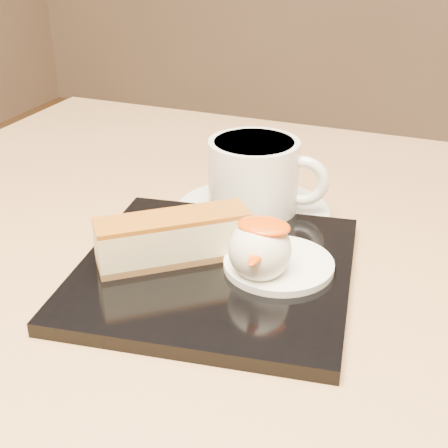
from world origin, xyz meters
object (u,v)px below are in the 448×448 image
at_px(dessert_plate, 215,271).
at_px(cheesecake, 173,238).
at_px(table, 204,399).
at_px(saucer, 252,214).
at_px(coffee_cup, 256,175).
at_px(ice_cream_scoop, 260,250).

distance_m(dessert_plate, cheesecake, 0.04).
bearing_deg(table, saucer, 82.51).
height_order(table, cheesecake, cheesecake).
distance_m(dessert_plate, saucer, 0.11).
bearing_deg(coffee_cup, dessert_plate, -94.84).
relative_size(dessert_plate, saucer, 1.47).
bearing_deg(saucer, dessert_plate, -86.34).
relative_size(table, ice_cream_scoop, 16.08).
relative_size(dessert_plate, ice_cream_scoop, 4.42).
bearing_deg(dessert_plate, table, 140.59).
distance_m(table, ice_cream_scoop, 0.20).
bearing_deg(ice_cream_scoop, cheesecake, 180.00).
xyz_separation_m(cheesecake, ice_cream_scoop, (0.07, 0.00, 0.00)).
height_order(cheesecake, coffee_cup, coffee_cup).
height_order(ice_cream_scoop, saucer, ice_cream_scoop).
distance_m(cheesecake, ice_cream_scoop, 0.08).
distance_m(table, saucer, 0.19).
distance_m(saucer, coffee_cup, 0.04).
distance_m(ice_cream_scoop, saucer, 0.13).
bearing_deg(table, cheesecake, -124.67).
distance_m(table, cheesecake, 0.19).
bearing_deg(ice_cream_scoop, coffee_cup, 110.71).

